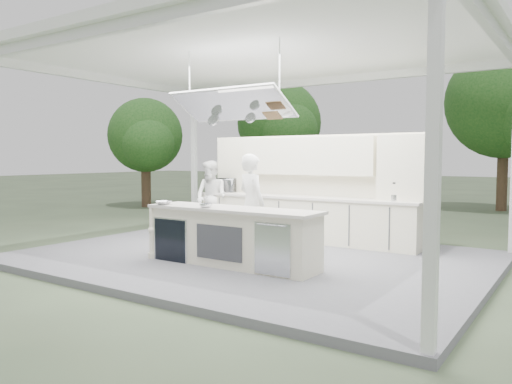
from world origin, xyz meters
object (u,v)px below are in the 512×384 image
Objects in this scene: demo_island at (231,236)px; back_counter at (303,218)px; sous_chef at (211,197)px; head_chef at (252,204)px.

demo_island and back_counter have the same top height.
sous_chef is at bearing -170.29° from back_counter.
back_counter is at bearing -71.29° from head_chef.
sous_chef is (-2.37, 2.44, 0.37)m from demo_island.
demo_island is 1.83× the size of sous_chef.
head_chef is (-0.28, 1.02, 0.44)m from demo_island.
demo_island is at bearing 127.28° from head_chef.
head_chef is at bearing 105.32° from demo_island.
back_counter is at bearing 93.63° from demo_island.
demo_island is at bearing -43.92° from sous_chef.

